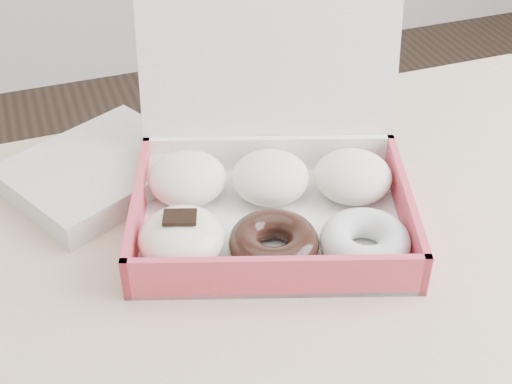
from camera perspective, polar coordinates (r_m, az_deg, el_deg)
name	(u,v)px	position (r m, az deg, el deg)	size (l,w,h in m)	color
table	(271,333)	(0.86, 1.23, -11.23)	(1.20, 0.80, 0.75)	#CCAE86
donut_box	(269,193)	(0.87, 1.01, -0.05)	(0.41, 0.38, 0.24)	white
newspapers	(100,171)	(0.96, -12.36, 1.67)	(0.22, 0.18, 0.04)	white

